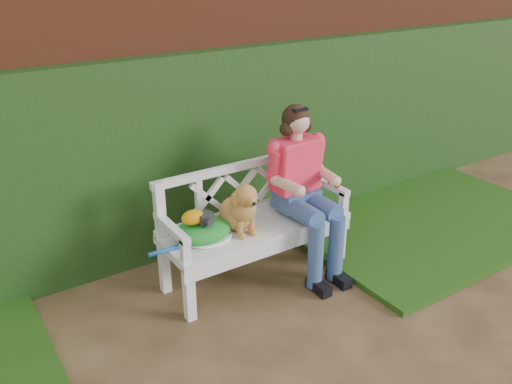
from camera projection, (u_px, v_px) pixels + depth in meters
ground at (269, 369)px, 3.43m from camera, size 60.00×60.00×0.00m
brick_wall at (140, 127)px, 4.43m from camera, size 10.00×0.30×2.20m
ivy_hedge at (153, 164)px, 4.36m from camera, size 10.00×0.18×1.70m
grass_right at (419, 218)px, 5.31m from camera, size 2.60×2.00×0.05m
garden_bench at (256, 250)px, 4.31m from camera, size 1.64×0.80×0.48m
seated_woman at (298, 192)px, 4.32m from camera, size 0.72×0.85×1.32m
dog at (238, 205)px, 4.03m from camera, size 0.35×0.42×0.41m
tennis_racket at (205, 238)px, 3.97m from camera, size 0.71×0.34×0.03m
green_bag at (202, 230)px, 3.96m from camera, size 0.48×0.40×0.15m
camera_item at (205, 218)px, 3.89m from camera, size 0.14×0.12×0.08m
baseball_glove at (193, 217)px, 3.86m from camera, size 0.19×0.16×0.11m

